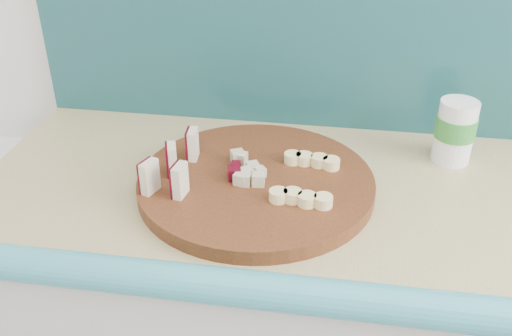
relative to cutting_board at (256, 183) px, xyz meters
name	(u,v)px	position (x,y,z in m)	size (l,w,h in m)	color
cutting_board	(256,183)	(0.00, 0.00, 0.00)	(0.46, 0.46, 0.03)	#451E0E
apple_wedges	(173,165)	(-0.15, -0.03, 0.05)	(0.08, 0.18, 0.06)	beige
apple_chunks	(241,170)	(-0.03, 0.00, 0.03)	(0.07, 0.08, 0.02)	beige
banana_slices	(307,178)	(0.10, -0.01, 0.02)	(0.12, 0.18, 0.02)	#FEE89B
canister	(455,130)	(0.39, 0.18, 0.06)	(0.08, 0.08, 0.13)	white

